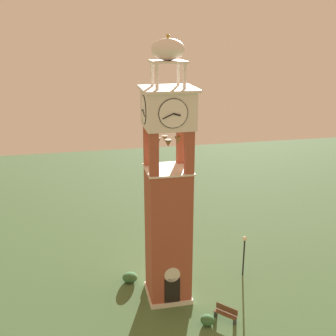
{
  "coord_description": "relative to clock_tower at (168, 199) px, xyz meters",
  "views": [
    {
      "loc": [
        -5.52,
        -26.44,
        18.73
      ],
      "look_at": [
        0.0,
        0.0,
        9.8
      ],
      "focal_mm": 45.92,
      "sensor_mm": 36.0,
      "label": 1
    }
  ],
  "objects": [
    {
      "name": "shrub_left_of_tower",
      "position": [
        1.88,
        -3.74,
        -7.29
      ],
      "size": [
        0.92,
        0.92,
        0.62
      ],
      "primitive_type": "ellipsoid",
      "color": "#336638",
      "rests_on": "ground"
    },
    {
      "name": "trash_bin",
      "position": [
        1.35,
        5.24,
        -7.2
      ],
      "size": [
        0.52,
        0.52,
        0.8
      ],
      "primitive_type": "cylinder",
      "color": "#38513D",
      "rests_on": "ground"
    },
    {
      "name": "shrub_near_entry",
      "position": [
        -2.52,
        2.32,
        -7.26
      ],
      "size": [
        1.16,
        1.16,
        0.68
      ],
      "primitive_type": "ellipsoid",
      "color": "#336638",
      "rests_on": "ground"
    },
    {
      "name": "ground",
      "position": [
        -0.0,
        0.0,
        -7.6
      ],
      "size": [
        80.0,
        80.0,
        0.0
      ],
      "primitive_type": "plane",
      "color": "#476B3D"
    },
    {
      "name": "clock_tower",
      "position": [
        0.0,
        0.0,
        0.0
      ],
      "size": [
        3.44,
        3.44,
        18.3
      ],
      "color": "#9E4C38",
      "rests_on": "ground"
    },
    {
      "name": "lamp_post",
      "position": [
        6.35,
        1.41,
        -5.22
      ],
      "size": [
        0.36,
        0.36,
        3.37
      ],
      "color": "black",
      "rests_on": "ground"
    },
    {
      "name": "park_bench",
      "position": [
        3.23,
        -3.5,
        -7.11
      ],
      "size": [
        1.41,
        1.47,
        0.95
      ],
      "color": "brown",
      "rests_on": "ground"
    }
  ]
}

